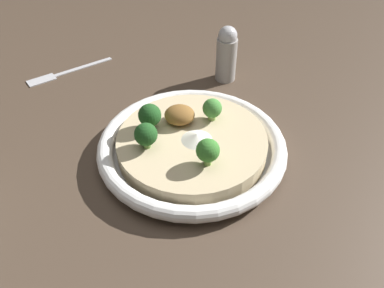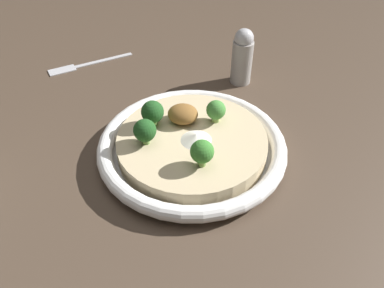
% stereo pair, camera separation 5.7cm
% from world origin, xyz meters
% --- Properties ---
extents(ground_plane, '(6.00, 6.00, 0.00)m').
position_xyz_m(ground_plane, '(0.00, 0.00, 0.00)').
color(ground_plane, '#47382B').
extents(risotto_bowl, '(0.29, 0.29, 0.04)m').
position_xyz_m(risotto_bowl, '(0.00, 0.00, 0.02)').
color(risotto_bowl, white).
rests_on(risotto_bowl, ground_plane).
extents(cheese_sprinkle, '(0.05, 0.05, 0.01)m').
position_xyz_m(cheese_sprinkle, '(-0.01, 0.01, 0.04)').
color(cheese_sprinkle, white).
rests_on(cheese_sprinkle, risotto_bowl).
extents(crispy_onion_garnish, '(0.05, 0.04, 0.03)m').
position_xyz_m(crispy_onion_garnish, '(0.02, -0.04, 0.05)').
color(crispy_onion_garnish, brown).
rests_on(crispy_onion_garnish, risotto_bowl).
extents(broccoli_back, '(0.03, 0.03, 0.04)m').
position_xyz_m(broccoli_back, '(-0.02, 0.06, 0.06)').
color(broccoli_back, '#759E4C').
rests_on(broccoli_back, risotto_bowl).
extents(broccoli_front, '(0.03, 0.03, 0.04)m').
position_xyz_m(broccoli_front, '(-0.03, -0.04, 0.06)').
color(broccoli_front, '#84A856').
rests_on(broccoli_front, risotto_bowl).
extents(broccoli_front_right, '(0.04, 0.04, 0.04)m').
position_xyz_m(broccoli_front_right, '(0.06, -0.02, 0.06)').
color(broccoli_front_right, '#759E4C').
rests_on(broccoli_front_right, risotto_bowl).
extents(broccoli_right, '(0.03, 0.03, 0.04)m').
position_xyz_m(broccoli_right, '(0.07, 0.02, 0.06)').
color(broccoli_right, '#668E47').
rests_on(broccoli_right, risotto_bowl).
extents(fork_utensil, '(0.16, 0.11, 0.00)m').
position_xyz_m(fork_utensil, '(0.26, -0.25, 0.00)').
color(fork_utensil, '#B7B7BC').
rests_on(fork_utensil, ground_plane).
extents(pepper_shaker, '(0.04, 0.04, 0.11)m').
position_xyz_m(pepper_shaker, '(-0.07, -0.22, 0.05)').
color(pepper_shaker, '#9E9993').
rests_on(pepper_shaker, ground_plane).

